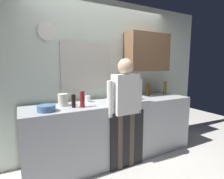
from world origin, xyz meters
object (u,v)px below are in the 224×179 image
coffee_maker (126,91)px  bottle_dark_sauce (74,101)px  bottle_olive_oil (165,88)px  storage_canister (63,100)px  cup_white_mug (88,99)px  mixing_bowl (46,108)px  bottle_amber_beer (148,89)px  bottle_red_vinegar (82,99)px  person_at_sink (125,104)px

coffee_maker → bottle_dark_sauce: coffee_maker is taller
coffee_maker → bottle_olive_oil: 1.00m
storage_canister → cup_white_mug: bearing=12.1°
bottle_olive_oil → mixing_bowl: size_ratio=1.14×
bottle_amber_beer → bottle_red_vinegar: bearing=-167.5°
bottle_olive_oil → person_at_sink: bearing=-159.6°
storage_canister → person_at_sink: person_at_sink is taller
bottle_olive_oil → bottle_amber_beer: size_ratio=1.09×
bottle_olive_oil → bottle_dark_sauce: bearing=-172.9°
bottle_red_vinegar → mixing_bowl: 0.47m
bottle_amber_beer → mixing_bowl: bearing=-170.6°
cup_white_mug → person_at_sink: person_at_sink is taller
bottle_red_vinegar → person_at_sink: size_ratio=0.14×
storage_canister → person_at_sink: 0.88m
bottle_dark_sauce → mixing_bowl: 0.36m
bottle_amber_beer → cup_white_mug: size_ratio=2.42×
bottle_olive_oil → storage_canister: size_ratio=1.47×
mixing_bowl → person_at_sink: (1.04, -0.16, -0.03)m
bottle_olive_oil → cup_white_mug: 1.61m
bottle_red_vinegar → storage_canister: bottle_red_vinegar is taller
coffee_maker → person_at_sink: (-0.22, -0.33, -0.14)m
cup_white_mug → mixing_bowl: cup_white_mug is taller
coffee_maker → bottle_dark_sauce: (-0.91, -0.11, -0.06)m
person_at_sink → cup_white_mug: bearing=135.5°
bottle_olive_oil → cup_white_mug: bottle_olive_oil is taller
bottle_red_vinegar → storage_canister: (-0.21, 0.21, -0.02)m
bottle_amber_beer → storage_canister: 1.60m
bottle_amber_beer → storage_canister: (-1.60, -0.09, -0.03)m
bottle_olive_oil → bottle_dark_sauce: bottle_olive_oil is taller
bottle_olive_oil → cup_white_mug: (-1.61, 0.01, -0.08)m
bottle_red_vinegar → bottle_dark_sauce: bottle_red_vinegar is taller
mixing_bowl → storage_canister: 0.33m
cup_white_mug → storage_canister: 0.41m
person_at_sink → bottle_red_vinegar: bearing=169.4°
bottle_dark_sauce → bottle_amber_beer: (1.50, 0.26, 0.03)m
bottle_amber_beer → mixing_bowl: 1.88m
bottle_red_vinegar → person_at_sink: person_at_sink is taller
bottle_olive_oil → mixing_bowl: bearing=-172.8°
bottle_amber_beer → cup_white_mug: bottle_amber_beer is taller
coffee_maker → bottle_amber_beer: size_ratio=1.43×
bottle_amber_beer → person_at_sink: person_at_sink is taller
bottle_amber_beer → person_at_sink: bearing=-149.8°
bottle_olive_oil → person_at_sink: size_ratio=0.16×
coffee_maker → bottle_olive_oil: coffee_maker is taller
bottle_dark_sauce → mixing_bowl: bottle_dark_sauce is taller
bottle_olive_oil → bottle_amber_beer: 0.40m
bottle_olive_oil → bottle_red_vinegar: size_ratio=1.14×
coffee_maker → cup_white_mug: bearing=167.6°
cup_white_mug → bottle_olive_oil: bearing=-0.4°
coffee_maker → storage_canister: 1.01m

